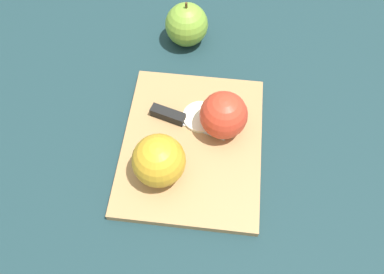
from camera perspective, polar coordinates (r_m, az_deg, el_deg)
ground_plane at (r=0.69m, az=0.00°, el=-1.52°), size 4.00×4.00×0.00m
cutting_board at (r=0.68m, az=0.00°, el=-1.18°), size 0.35×0.30×0.02m
apple_half_left at (r=0.61m, az=-5.11°, el=-3.63°), size 0.09×0.09×0.09m
apple_half_right at (r=0.66m, az=4.84°, el=3.32°), size 0.09×0.09×0.09m
knife at (r=0.69m, az=-3.07°, el=3.16°), size 0.03×0.15×0.02m
apple_slice at (r=0.70m, az=1.23°, el=3.12°), size 0.07×0.07×0.01m
apple_whole at (r=0.82m, az=-0.83°, el=16.74°), size 0.09×0.09×0.10m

